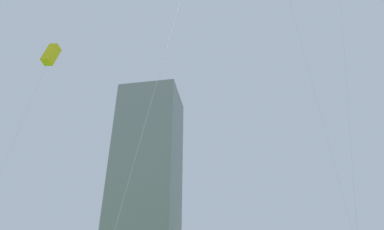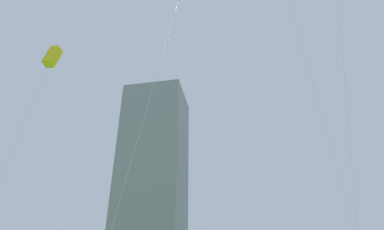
{
  "view_description": "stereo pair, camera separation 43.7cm",
  "coord_description": "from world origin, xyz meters",
  "views": [
    {
      "loc": [
        2.26,
        -6.15,
        1.81
      ],
      "look_at": [
        -1.94,
        13.53,
        13.93
      ],
      "focal_mm": 32.31,
      "sensor_mm": 36.0,
      "label": 1
    },
    {
      "loc": [
        2.68,
        -6.05,
        1.81
      ],
      "look_at": [
        -1.94,
        13.53,
        13.93
      ],
      "focal_mm": 32.31,
      "sensor_mm": 36.0,
      "label": 2
    }
  ],
  "objects": [
    {
      "name": "kite_flying_2",
      "position": [
        -13.2,
        12.18,
        20.19
      ],
      "size": [
        0.99,
        3.78,
        21.23
      ],
      "color": "silver",
      "rests_on": "ground"
    },
    {
      "name": "distant_highrise_0",
      "position": [
        -37.09,
        102.48,
        39.8
      ],
      "size": [
        22.53,
        20.83,
        79.6
      ],
      "primitive_type": "cube",
      "rotation": [
        0.0,
        0.0,
        0.05
      ],
      "color": "gray",
      "rests_on": "ground"
    }
  ]
}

